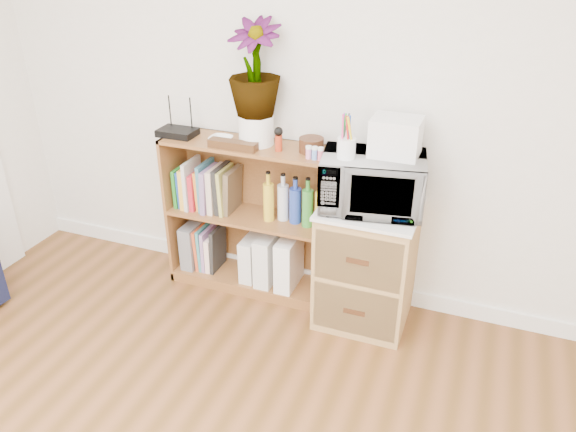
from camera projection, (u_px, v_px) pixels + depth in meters
The scene contains 21 objects.
skirting_board at pixel (310, 277), 3.58m from camera, with size 4.00×0.02×0.10m, color white.
bookshelf at pixel (249, 218), 3.38m from camera, with size 1.00×0.30×0.95m, color brown.
wicker_unit at pixel (366, 266), 3.14m from camera, with size 0.50×0.45×0.70m, color #9E7542.
microwave at pixel (372, 182), 2.89m from camera, with size 0.52×0.36×0.29m, color white.
pen_cup at pixel (346, 148), 2.78m from camera, with size 0.09×0.09×0.10m, color white.
small_appliance at pixel (396, 137), 2.79m from camera, with size 0.24×0.20×0.19m, color white.
router at pixel (178, 132), 3.27m from camera, with size 0.22×0.15×0.04m, color black.
white_bowl at pixel (221, 139), 3.17m from camera, with size 0.13×0.13×0.03m, color white.
plant_pot at pixel (256, 129), 3.12m from camera, with size 0.20×0.20×0.17m, color white.
potted_plant at pixel (255, 68), 2.96m from camera, with size 0.29×0.29×0.51m, color #336F2C.
trinket_box at pixel (233, 145), 3.08m from camera, with size 0.28×0.07×0.05m, color #371F0F.
kokeshi_doll at pixel (279, 143), 3.04m from camera, with size 0.04×0.04×0.09m, color #A82F14.
wooden_bowl at pixel (311, 145), 3.03m from camera, with size 0.13×0.13×0.08m, color #3B1B10.
paint_jars at pixel (314, 155), 2.93m from camera, with size 0.10×0.04×0.05m, color pink.
file_box at pixel (194, 243), 3.62m from camera, with size 0.09×0.23×0.29m, color slate.
magazine_holder_left at pixel (252, 257), 3.49m from camera, with size 0.09×0.22×0.28m, color silver.
magazine_holder_mid at pixel (268, 258), 3.44m from camera, with size 0.10×0.25×0.32m, color silver.
magazine_holder_right at pixel (289, 261), 3.40m from camera, with size 0.10×0.26×0.33m, color white.
cookbooks at pixel (207, 187), 3.39m from camera, with size 0.38×0.20×0.30m.
liquor_bottles at pixel (294, 201), 3.21m from camera, with size 0.37×0.07×0.29m.
lower_books at pixel (210, 248), 3.59m from camera, with size 0.15×0.19×0.30m.
Camera 1 is at (0.94, -0.61, 2.05)m, focal length 35.00 mm.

